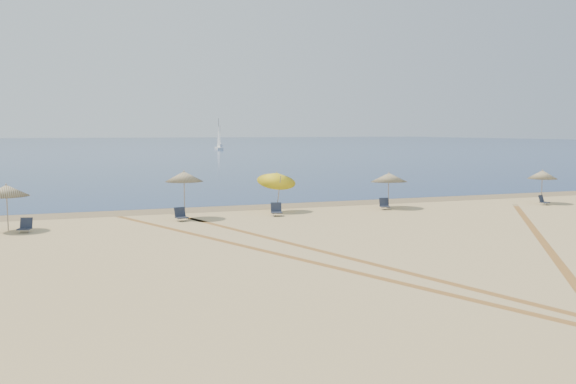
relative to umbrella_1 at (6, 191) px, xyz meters
name	(u,v)px	position (x,y,z in m)	size (l,w,h in m)	color
ground	(551,320)	(14.43, -19.32, -1.93)	(160.00, 160.00, 0.00)	tan
ocean	(110,143)	(14.43, 205.68, -1.92)	(500.00, 500.00, 0.00)	#0C2151
wet_sand	(267,206)	(14.43, 4.68, -1.93)	(500.00, 500.00, 0.00)	olive
umbrella_1	(6,191)	(0.00, 0.00, 0.00)	(2.08, 2.08, 2.27)	gray
umbrella_2	(184,177)	(8.65, 1.25, 0.36)	(2.08, 2.08, 2.63)	gray
umbrella_3	(277,177)	(14.22, 2.08, 0.11)	(2.29, 2.34, 2.70)	gray
umbrella_4	(389,177)	(21.36, 1.53, -0.05)	(2.27, 2.29, 2.23)	gray
umbrella_5	(542,175)	(31.99, 0.19, -0.04)	(1.88, 1.88, 2.24)	gray
chair_2	(25,226)	(0.82, -0.73, -1.63)	(0.71, 0.78, 0.68)	#1B1F2D
chair_3	(181,215)	(8.30, 0.41, -1.62)	(0.70, 0.78, 0.71)	#1B1F2D
chair_4	(276,210)	(13.68, 0.52, -1.61)	(0.74, 0.82, 0.73)	#1B1F2D
chair_5	(384,204)	(20.75, 0.93, -1.63)	(0.72, 0.79, 0.69)	#1B1F2D
chair_6	(543,201)	(31.51, -0.50, -1.66)	(0.70, 0.75, 0.62)	#1B1F2D
sailboat_1	(219,140)	(37.17, 118.75, 0.47)	(1.60, 5.40, 7.95)	white
sailboat_2	(220,140)	(46.72, 158.75, 0.04)	(1.77, 4.49, 6.51)	white
tire_tracks	(388,251)	(14.81, -10.26, -1.93)	(49.49, 40.86, 0.00)	tan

